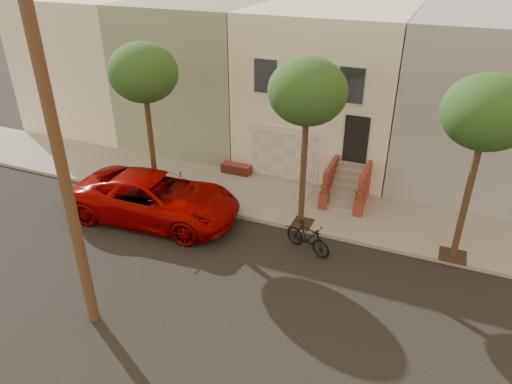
% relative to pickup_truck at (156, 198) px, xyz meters
% --- Properties ---
extents(ground, '(90.00, 90.00, 0.00)m').
position_rel_pickup_truck_xyz_m(ground, '(4.41, -2.30, -0.91)').
color(ground, black).
rests_on(ground, ground).
extents(sidewalk, '(40.00, 3.70, 0.15)m').
position_rel_pickup_truck_xyz_m(sidewalk, '(4.41, 3.05, -0.84)').
color(sidewalk, gray).
rests_on(sidewalk, ground).
extents(house_row, '(33.10, 11.70, 7.00)m').
position_rel_pickup_truck_xyz_m(house_row, '(4.41, 8.89, 2.73)').
color(house_row, beige).
rests_on(house_row, sidewalk).
extents(tree_left, '(2.70, 2.57, 6.30)m').
position_rel_pickup_truck_xyz_m(tree_left, '(-1.09, 1.60, 4.34)').
color(tree_left, '#2D2116').
rests_on(tree_left, sidewalk).
extents(tree_mid, '(2.70, 2.57, 6.30)m').
position_rel_pickup_truck_xyz_m(tree_mid, '(5.41, 1.60, 4.34)').
color(tree_mid, '#2D2116').
rests_on(tree_mid, sidewalk).
extents(tree_right, '(2.70, 2.57, 6.30)m').
position_rel_pickup_truck_xyz_m(tree_right, '(10.91, 1.60, 4.34)').
color(tree_right, '#2D2116').
rests_on(tree_right, sidewalk).
extents(pickup_truck, '(6.76, 3.49, 1.82)m').
position_rel_pickup_truck_xyz_m(pickup_truck, '(0.00, 0.00, 0.00)').
color(pickup_truck, '#920100').
rests_on(pickup_truck, ground).
extents(motorcycle, '(1.96, 1.20, 1.14)m').
position_rel_pickup_truck_xyz_m(motorcycle, '(6.13, 0.15, -0.34)').
color(motorcycle, black).
rests_on(motorcycle, ground).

